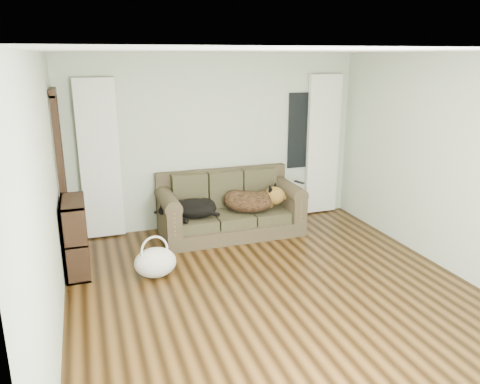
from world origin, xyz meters
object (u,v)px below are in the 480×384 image
object	(u,v)px
sofa	(231,204)
tote_bag	(155,264)
bookshelf	(75,233)
dog_shepherd	(251,202)
dog_black_lab	(192,209)

from	to	relation	value
sofa	tote_bag	xyz separation A→B (m)	(-1.29, -1.07, -0.29)
tote_bag	bookshelf	bearing A→B (deg)	152.89
dog_shepherd	dog_black_lab	bearing A→B (deg)	33.01
dog_black_lab	tote_bag	xyz separation A→B (m)	(-0.68, -0.98, -0.32)
sofa	dog_shepherd	size ratio (longest dim) A/B	2.72
dog_black_lab	tote_bag	size ratio (longest dim) A/B	1.27
sofa	tote_bag	distance (m)	1.70
tote_bag	sofa	bearing A→B (deg)	39.83
sofa	dog_shepherd	world-z (taller)	sofa
sofa	dog_shepherd	xyz separation A→B (m)	(0.28, -0.09, 0.04)
dog_black_lab	dog_shepherd	bearing A→B (deg)	19.99
tote_bag	bookshelf	world-z (taller)	bookshelf
tote_bag	dog_black_lab	bearing A→B (deg)	55.29
dog_shepherd	bookshelf	bearing A→B (deg)	45.35
bookshelf	dog_shepherd	bearing A→B (deg)	10.41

